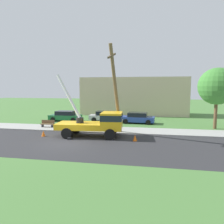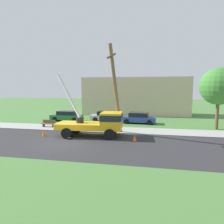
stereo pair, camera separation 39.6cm
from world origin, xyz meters
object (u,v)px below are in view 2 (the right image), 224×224
Objects in this scene: traffic_cone_ahead at (135,138)px; parked_sedan_green at (67,116)px; utility_truck at (98,122)px; parked_sedan_blue at (139,118)px; parked_sedan_silver at (107,116)px; traffic_cone_behind at (44,133)px; roadside_tree_near at (219,86)px; park_bench at (49,124)px; leaning_utility_pole at (116,90)px.

parked_sedan_green is (-10.42, 9.41, 0.43)m from traffic_cone_ahead.
utility_truck is 1.53× the size of parked_sedan_blue.
traffic_cone_ahead is at bearing -64.76° from parked_sedan_silver.
traffic_cone_behind is 19.24m from roadside_tree_near.
park_bench is at bearing -90.46° from parked_sedan_green.
utility_truck is 3.89m from traffic_cone_ahead.
park_bench is at bearing -171.49° from roadside_tree_near.
parked_sedan_green reaches higher than park_bench.
parked_sedan_green is at bearing 137.91° from traffic_cone_ahead.
parked_sedan_blue is (3.26, 8.26, -0.70)m from utility_truck.
traffic_cone_behind is 4.39m from park_bench.
traffic_cone_ahead is at bearing -1.48° from traffic_cone_behind.
parked_sedan_blue is at bearing -11.75° from parked_sedan_silver.
traffic_cone_behind is 0.12× the size of parked_sedan_blue.
traffic_cone_behind is at bearing 178.52° from traffic_cone_ahead.
traffic_cone_behind is 9.33m from parked_sedan_green.
utility_truck reaches higher than park_bench.
utility_truck is 10.82m from parked_sedan_green.
leaning_utility_pole is 9.62m from park_bench.
utility_truck is 5.42m from traffic_cone_behind.
roadside_tree_near is (12.15, 6.07, 3.39)m from utility_truck.
leaning_utility_pole is 1.25× the size of roadside_tree_near.
traffic_cone_ahead is 1.00× the size of traffic_cone_behind.
parked_sedan_blue is 10.02m from roadside_tree_near.
parked_sedan_green reaches higher than traffic_cone_behind.
leaning_utility_pole is 4.96m from traffic_cone_ahead.
leaning_utility_pole is at bearing -71.54° from parked_sedan_silver.
traffic_cone_behind is at bearing -170.93° from utility_truck.
roadside_tree_near is at bearing 26.57° from utility_truck.
utility_truck reaches higher than traffic_cone_ahead.
parked_sedan_silver is at bearing 108.46° from leaning_utility_pole.
utility_truck is 1.01× the size of roadside_tree_near.
traffic_cone_ahead is (3.57, -1.06, -1.13)m from utility_truck.
traffic_cone_ahead is 0.35× the size of park_bench.
parked_sedan_silver is 2.81× the size of park_bench.
utility_truck is 1.56× the size of parked_sedan_green.
park_bench is 19.73m from roadside_tree_near.
leaning_utility_pole reaches higher than parked_sedan_silver.
parked_sedan_silver is 4.63m from parked_sedan_blue.
leaning_utility_pole is 9.61m from parked_sedan_silver.
parked_sedan_blue is at bearing 166.19° from roadside_tree_near.
parked_sedan_blue is (1.72, 7.47, -3.70)m from leaning_utility_pole.
parked_sedan_silver is at bearing 97.87° from utility_truck.
parked_sedan_silver is at bearing 168.25° from parked_sedan_blue.
park_bench is (-0.04, -5.12, -0.25)m from parked_sedan_green.
leaning_utility_pole reaches higher than roadside_tree_near.
leaning_utility_pole reaches higher than parked_sedan_blue.
roadside_tree_near is (8.58, 7.14, 4.52)m from traffic_cone_ahead.
leaning_utility_pole is 11.86m from roadside_tree_near.
parked_sedan_green is at bearing 129.38° from utility_truck.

